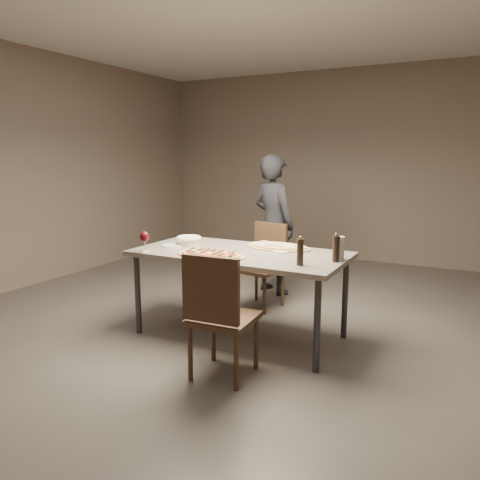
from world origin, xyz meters
The scene contains 14 objects.
room centered at (0.00, 0.00, 1.40)m, with size 7.00×7.00×7.00m.
dining_table centered at (0.00, 0.00, 0.69)m, with size 1.80×0.90×0.75m.
zucchini_pizza centered at (-0.12, -0.28, 0.77)m, with size 0.59×0.33×0.05m.
ham_pizza centered at (0.23, 0.28, 0.77)m, with size 0.60×0.33×0.04m.
bread_basket centered at (-0.55, 0.05, 0.80)m, with size 0.23×0.23×0.08m.
oil_dish centered at (0.33, 0.13, 0.76)m, with size 0.13×0.13×0.01m.
pepper_mill_left centered at (0.63, -0.23, 0.85)m, with size 0.06×0.06×0.22m.
pepper_mill_right centered at (0.83, 0.00, 0.86)m, with size 0.06×0.06×0.22m.
carafe centered at (0.83, 0.08, 0.84)m, with size 0.09×0.09×0.18m.
wine_glass centered at (-0.71, -0.38, 0.87)m, with size 0.08×0.08×0.18m.
side_plate centered at (-0.65, -0.08, 0.76)m, with size 0.19×0.19×0.01m.
chair_near centered at (0.25, -0.80, 0.51)m, with size 0.46×0.46×0.91m.
chair_far centered at (-0.16, 0.86, 0.48)m, with size 0.47×0.47×0.86m.
diner centered at (-0.28, 1.35, 0.78)m, with size 0.57×0.38×1.57m, color black.
Camera 1 is at (1.81, -3.44, 1.56)m, focal length 35.00 mm.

